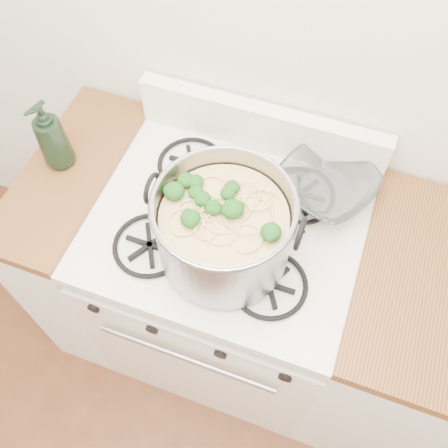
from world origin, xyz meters
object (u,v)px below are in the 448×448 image
gas_range (226,290)px  glass_bowl (325,188)px  stock_pot (224,230)px  spatula (281,224)px  bottle (51,135)px

gas_range → glass_bowl: size_ratio=8.66×
stock_pot → spatula: stock_pot is taller
spatula → bottle: size_ratio=1.32×
spatula → glass_bowl: glass_bowl is taller
bottle → glass_bowl: bearing=30.4°
gas_range → stock_pot: size_ratio=2.42×
spatula → glass_bowl: bearing=111.6°
spatula → gas_range: bearing=-120.3°
stock_pot → bottle: 0.58m
glass_bowl → spatula: bearing=-118.1°
spatula → glass_bowl: (0.09, 0.16, 0.00)m
gas_range → spatula: size_ratio=2.98×
gas_range → bottle: 0.80m
spatula → bottle: 0.69m
stock_pot → spatula: 0.20m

